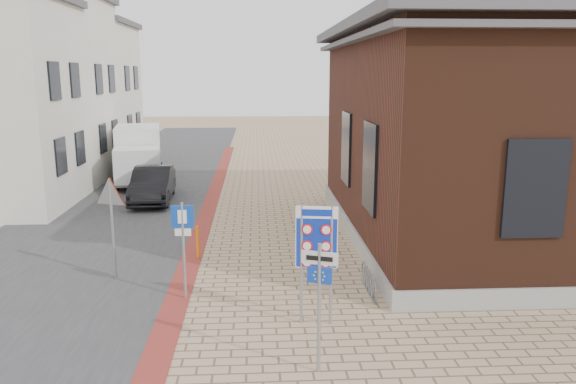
{
  "coord_description": "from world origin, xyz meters",
  "views": [
    {
      "loc": [
        -0.07,
        -10.68,
        5.27
      ],
      "look_at": [
        0.75,
        3.78,
        2.2
      ],
      "focal_mm": 35.0,
      "sensor_mm": 36.0,
      "label": 1
    }
  ],
  "objects_px": {
    "essen_sign": "(319,288)",
    "bollard": "(198,242)",
    "sedan": "(153,184)",
    "parking_sign": "(183,235)",
    "box_truck": "(138,154)",
    "border_sign": "(317,240)"
  },
  "relations": [
    {
      "from": "essen_sign",
      "to": "bollard",
      "type": "xyz_separation_m",
      "value": [
        -2.8,
        6.5,
        -1.11
      ]
    },
    {
      "from": "sedan",
      "to": "bollard",
      "type": "height_order",
      "value": "sedan"
    },
    {
      "from": "sedan",
      "to": "parking_sign",
      "type": "xyz_separation_m",
      "value": [
        2.62,
        -10.6,
        0.87
      ]
    },
    {
      "from": "parking_sign",
      "to": "bollard",
      "type": "relative_size",
      "value": 2.44
    },
    {
      "from": "box_truck",
      "to": "essen_sign",
      "type": "height_order",
      "value": "box_truck"
    },
    {
      "from": "sedan",
      "to": "essen_sign",
      "type": "distance_m",
      "value": 15.13
    },
    {
      "from": "sedan",
      "to": "box_truck",
      "type": "xyz_separation_m",
      "value": [
        -1.4,
        4.18,
        0.68
      ]
    },
    {
      "from": "sedan",
      "to": "box_truck",
      "type": "height_order",
      "value": "box_truck"
    },
    {
      "from": "box_truck",
      "to": "border_sign",
      "type": "height_order",
      "value": "box_truck"
    },
    {
      "from": "border_sign",
      "to": "essen_sign",
      "type": "height_order",
      "value": "border_sign"
    },
    {
      "from": "essen_sign",
      "to": "parking_sign",
      "type": "height_order",
      "value": "essen_sign"
    },
    {
      "from": "sedan",
      "to": "border_sign",
      "type": "bearing_deg",
      "value": -68.28
    },
    {
      "from": "box_truck",
      "to": "bollard",
      "type": "bearing_deg",
      "value": -80.83
    },
    {
      "from": "essen_sign",
      "to": "parking_sign",
      "type": "distance_m",
      "value": 4.48
    },
    {
      "from": "parking_sign",
      "to": "bollard",
      "type": "distance_m",
      "value": 3.2
    },
    {
      "from": "parking_sign",
      "to": "bollard",
      "type": "xyz_separation_m",
      "value": [
        -0.0,
        3.0,
        -1.11
      ]
    },
    {
      "from": "sedan",
      "to": "parking_sign",
      "type": "height_order",
      "value": "parking_sign"
    },
    {
      "from": "border_sign",
      "to": "box_truck",
      "type": "bearing_deg",
      "value": 121.92
    },
    {
      "from": "parking_sign",
      "to": "box_truck",
      "type": "bearing_deg",
      "value": 108.33
    },
    {
      "from": "sedan",
      "to": "essen_sign",
      "type": "relative_size",
      "value": 1.82
    },
    {
      "from": "parking_sign",
      "to": "bollard",
      "type": "bearing_deg",
      "value": 93.11
    },
    {
      "from": "sedan",
      "to": "border_sign",
      "type": "relative_size",
      "value": 1.69
    }
  ]
}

